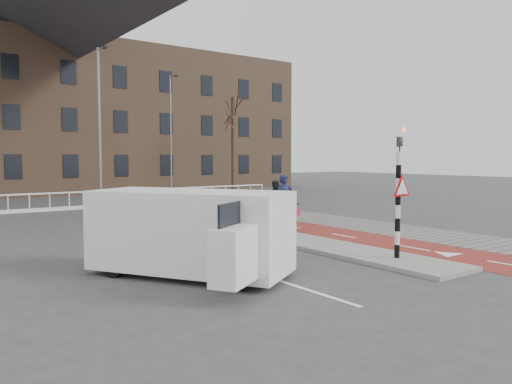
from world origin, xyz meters
TOP-DOWN VIEW (x-y plane):
  - ground at (0.00, 0.00)m, footprint 120.00×120.00m
  - bike_lane at (1.50, 10.00)m, footprint 2.50×60.00m
  - sidewalk at (4.30, 10.00)m, footprint 3.00×60.00m
  - curb_island at (-0.70, 4.00)m, footprint 1.80×16.00m
  - traffic_signal at (-0.60, -2.02)m, footprint 0.80×0.80m
  - bollard at (-0.56, 2.92)m, footprint 0.12×0.12m
  - cyclist_near at (0.55, 4.23)m, footprint 1.28×2.23m
  - cyclist_far at (1.24, 5.61)m, footprint 0.84×1.77m
  - van at (-5.88, -0.06)m, footprint 4.15×5.03m
  - railing at (-5.00, 17.00)m, footprint 28.00×0.10m
  - townhouse_row at (-3.00, 32.00)m, footprint 46.00×10.00m
  - tree_right at (10.26, 22.58)m, footprint 0.27×0.27m
  - streetlight_near at (-3.63, 12.96)m, footprint 0.12×0.12m
  - streetlight_right at (5.24, 23.38)m, footprint 0.12×0.12m

SIDE VIEW (x-z plane):
  - ground at x=0.00m, z-range 0.00..0.00m
  - bike_lane at x=1.50m, z-range 0.00..0.01m
  - sidewalk at x=4.30m, z-range 0.00..0.01m
  - curb_island at x=-0.70m, z-range 0.00..0.12m
  - railing at x=-5.00m, z-range -0.19..0.80m
  - bollard at x=-0.56m, z-range 0.12..0.88m
  - cyclist_near at x=0.55m, z-range -0.35..1.82m
  - cyclist_far at x=1.24m, z-range -0.15..1.73m
  - van at x=-5.88m, z-range 0.05..2.10m
  - traffic_signal at x=-0.60m, z-range 0.15..3.83m
  - tree_right at x=10.26m, z-range 0.00..7.59m
  - streetlight_near at x=-3.63m, z-range 0.00..7.96m
  - streetlight_right at x=5.24m, z-range 0.00..8.88m
  - townhouse_row at x=-3.00m, z-range -0.14..15.76m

